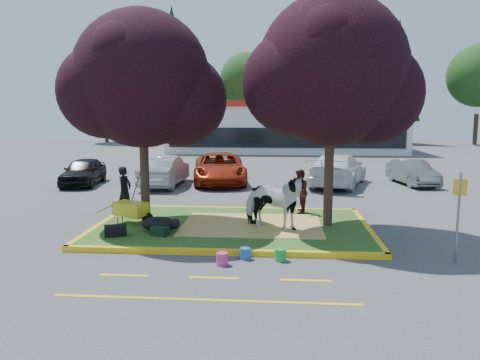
# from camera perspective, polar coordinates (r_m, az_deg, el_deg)

# --- Properties ---
(ground) EXTENTS (90.00, 90.00, 0.00)m
(ground) POSITION_cam_1_polar(r_m,az_deg,el_deg) (14.39, -0.95, -6.03)
(ground) COLOR #424244
(ground) RESTS_ON ground
(median_island) EXTENTS (8.00, 5.00, 0.15)m
(median_island) POSITION_cam_1_polar(r_m,az_deg,el_deg) (14.38, -0.96, -5.74)
(median_island) COLOR #285019
(median_island) RESTS_ON ground
(curb_near) EXTENTS (8.30, 0.16, 0.15)m
(curb_near) POSITION_cam_1_polar(r_m,az_deg,el_deg) (11.91, -2.16, -8.79)
(curb_near) COLOR yellow
(curb_near) RESTS_ON ground
(curb_far) EXTENTS (8.30, 0.16, 0.15)m
(curb_far) POSITION_cam_1_polar(r_m,az_deg,el_deg) (16.88, -0.11, -3.59)
(curb_far) COLOR yellow
(curb_far) RESTS_ON ground
(curb_left) EXTENTS (0.16, 5.30, 0.15)m
(curb_left) POSITION_cam_1_polar(r_m,az_deg,el_deg) (15.31, -16.41, -5.21)
(curb_left) COLOR yellow
(curb_left) RESTS_ON ground
(curb_right) EXTENTS (0.16, 5.30, 0.15)m
(curb_right) POSITION_cam_1_polar(r_m,az_deg,el_deg) (14.57, 15.31, -5.86)
(curb_right) COLOR yellow
(curb_right) RESTS_ON ground
(straw_bedding) EXTENTS (4.20, 3.00, 0.01)m
(straw_bedding) POSITION_cam_1_polar(r_m,az_deg,el_deg) (14.31, 1.45, -5.48)
(straw_bedding) COLOR #D4B357
(straw_bedding) RESTS_ON median_island
(tree_purple_left) EXTENTS (5.06, 4.20, 6.51)m
(tree_purple_left) POSITION_cam_1_polar(r_m,az_deg,el_deg) (14.85, -11.80, 11.21)
(tree_purple_left) COLOR black
(tree_purple_left) RESTS_ON median_island
(tree_purple_right) EXTENTS (5.30, 4.40, 6.82)m
(tree_purple_right) POSITION_cam_1_polar(r_m,az_deg,el_deg) (14.17, 11.19, 12.18)
(tree_purple_right) COLOR black
(tree_purple_right) RESTS_ON median_island
(fire_lane_stripe_a) EXTENTS (1.10, 0.12, 0.01)m
(fire_lane_stripe_a) POSITION_cam_1_polar(r_m,az_deg,el_deg) (10.85, -13.95, -11.20)
(fire_lane_stripe_a) COLOR yellow
(fire_lane_stripe_a) RESTS_ON ground
(fire_lane_stripe_b) EXTENTS (1.10, 0.12, 0.01)m
(fire_lane_stripe_b) POSITION_cam_1_polar(r_m,az_deg,el_deg) (10.41, -3.22, -11.82)
(fire_lane_stripe_b) COLOR yellow
(fire_lane_stripe_b) RESTS_ON ground
(fire_lane_stripe_c) EXTENTS (1.10, 0.12, 0.01)m
(fire_lane_stripe_c) POSITION_cam_1_polar(r_m,az_deg,el_deg) (10.34, 8.08, -12.03)
(fire_lane_stripe_c) COLOR yellow
(fire_lane_stripe_c) RESTS_ON ground
(fire_lane_long) EXTENTS (6.00, 0.10, 0.01)m
(fire_lane_long) POSITION_cam_1_polar(r_m,az_deg,el_deg) (9.30, -4.25, -14.37)
(fire_lane_long) COLOR yellow
(fire_lane_long) RESTS_ON ground
(retail_building) EXTENTS (20.40, 8.40, 4.40)m
(retail_building) POSITION_cam_1_polar(r_m,az_deg,el_deg) (41.88, 5.49, 6.62)
(retail_building) COLOR silver
(retail_building) RESTS_ON ground
(treeline) EXTENTS (46.58, 7.80, 14.63)m
(treeline) POSITION_cam_1_polar(r_m,az_deg,el_deg) (51.64, 4.53, 13.07)
(treeline) COLOR black
(treeline) RESTS_ON ground
(cow) EXTENTS (2.14, 1.59, 1.65)m
(cow) POSITION_cam_1_polar(r_m,az_deg,el_deg) (13.61, 4.01, -2.70)
(cow) COLOR silver
(cow) RESTS_ON median_island
(calf) EXTENTS (1.14, 0.87, 0.44)m
(calf) POSITION_cam_1_polar(r_m,az_deg,el_deg) (13.71, -9.87, -5.32)
(calf) COLOR black
(calf) RESTS_ON median_island
(handler) EXTENTS (0.51, 0.66, 1.62)m
(handler) POSITION_cam_1_polar(r_m,az_deg,el_deg) (16.02, -13.87, -1.27)
(handler) COLOR black
(handler) RESTS_ON median_island
(visitor_a) EXTENTS (0.63, 0.78, 1.49)m
(visitor_a) POSITION_cam_1_polar(r_m,az_deg,el_deg) (15.93, 7.25, -1.39)
(visitor_a) COLOR #401213
(visitor_a) RESTS_ON median_island
(visitor_b) EXTENTS (0.33, 0.68, 1.13)m
(visitor_b) POSITION_cam_1_polar(r_m,az_deg,el_deg) (14.38, 1.80, -3.13)
(visitor_b) COLOR black
(visitor_b) RESTS_ON median_island
(wheelbarrow) EXTENTS (1.77, 0.93, 0.67)m
(wheelbarrow) POSITION_cam_1_polar(r_m,az_deg,el_deg) (14.74, -13.15, -3.47)
(wheelbarrow) COLOR black
(wheelbarrow) RESTS_ON median_island
(gear_bag_dark) EXTENTS (0.67, 0.51, 0.30)m
(gear_bag_dark) POSITION_cam_1_polar(r_m,az_deg,el_deg) (13.51, -14.94, -5.99)
(gear_bag_dark) COLOR black
(gear_bag_dark) RESTS_ON median_island
(gear_bag_green) EXTENTS (0.54, 0.43, 0.25)m
(gear_bag_green) POSITION_cam_1_polar(r_m,az_deg,el_deg) (13.28, -9.74, -6.18)
(gear_bag_green) COLOR black
(gear_bag_green) RESTS_ON median_island
(sign_post) EXTENTS (0.31, 0.06, 2.18)m
(sign_post) POSITION_cam_1_polar(r_m,az_deg,el_deg) (12.18, 25.11, -3.17)
(sign_post) COLOR slate
(sign_post) RESTS_ON ground
(bucket_green) EXTENTS (0.34, 0.34, 0.30)m
(bucket_green) POSITION_cam_1_polar(r_m,az_deg,el_deg) (11.49, 4.95, -9.07)
(bucket_green) COLOR green
(bucket_green) RESTS_ON ground
(bucket_pink) EXTENTS (0.28, 0.28, 0.30)m
(bucket_pink) POSITION_cam_1_polar(r_m,az_deg,el_deg) (11.16, -2.19, -9.59)
(bucket_pink) COLOR #D12E89
(bucket_pink) RESTS_ON ground
(bucket_blue) EXTENTS (0.32, 0.32, 0.28)m
(bucket_blue) POSITION_cam_1_polar(r_m,az_deg,el_deg) (11.58, 0.62, -8.96)
(bucket_blue) COLOR blue
(bucket_blue) RESTS_ON ground
(car_black) EXTENTS (1.99, 4.02, 1.32)m
(car_black) POSITION_cam_1_polar(r_m,az_deg,el_deg) (23.98, -18.55, 1.00)
(car_black) COLOR black
(car_black) RESTS_ON ground
(car_silver) EXTENTS (1.61, 4.42, 1.45)m
(car_silver) POSITION_cam_1_polar(r_m,az_deg,el_deg) (22.70, -9.19, 1.09)
(car_silver) COLOR #999DA1
(car_silver) RESTS_ON ground
(car_red) EXTENTS (3.26, 5.70, 1.50)m
(car_red) POSITION_cam_1_polar(r_m,az_deg,el_deg) (23.32, -2.51, 1.45)
(car_red) COLOR #99230C
(car_red) RESTS_ON ground
(car_white) EXTENTS (3.70, 5.73, 1.54)m
(car_white) POSITION_cam_1_polar(r_m,az_deg,el_deg) (23.02, 11.81, 1.24)
(car_white) COLOR white
(car_white) RESTS_ON ground
(car_grey) EXTENTS (1.87, 3.81, 1.20)m
(car_grey) POSITION_cam_1_polar(r_m,az_deg,el_deg) (24.33, 20.29, 0.87)
(car_grey) COLOR #575A5F
(car_grey) RESTS_ON ground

